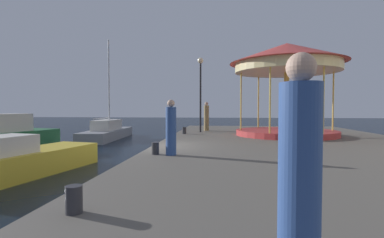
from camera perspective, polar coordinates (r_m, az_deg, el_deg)
ground_plane at (r=11.99m, az=-7.73°, el=-9.02°), size 120.00×120.00×0.00m
quay_dock at (r=12.04m, az=21.53°, el=-7.17°), size 12.01×27.00×0.80m
motorboat_yellow at (r=11.42m, az=-30.97°, el=-7.06°), size 2.91×5.83×1.44m
sailboat_grey at (r=22.60m, az=-16.47°, el=-2.42°), size 2.30×7.31×7.55m
motorboat_green at (r=18.56m, az=-33.38°, el=-3.06°), size 3.33×6.26×2.02m
carousel at (r=16.96m, az=18.31°, el=9.72°), size 6.30×6.30×5.12m
lamp_post_mid_promenade at (r=18.31m, az=1.69°, el=7.36°), size 0.36×0.36×4.72m
bollard_north at (r=9.56m, az=-7.29°, el=-5.80°), size 0.24×0.24×0.40m
bollard_center at (r=4.62m, az=-22.40°, el=-14.56°), size 0.24×0.24×0.40m
bollard_south at (r=17.07m, az=-1.55°, el=-2.29°), size 0.24×0.24×0.40m
person_by_the_water at (r=19.39m, az=2.88°, el=0.37°), size 0.34×0.34×1.95m
person_near_carousel at (r=2.54m, az=20.57°, el=-11.43°), size 0.34×0.34×1.96m
person_far_corner at (r=9.30m, az=-4.19°, el=-2.02°), size 0.34×0.34×1.80m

